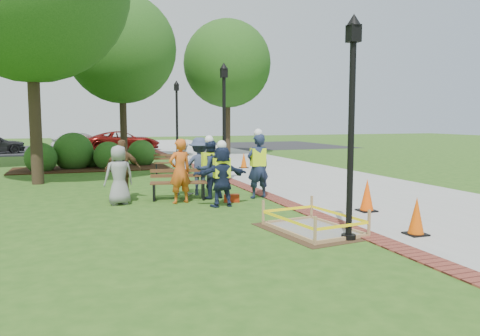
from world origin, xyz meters
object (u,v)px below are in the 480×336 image
object	(u,v)px
wet_concrete_pad	(313,220)
hivis_worker_a	(222,174)
bench_near	(179,190)
hivis_worker_b	(258,164)
lamp_near	(352,111)
cone_front	(416,217)
hivis_worker_c	(209,167)

from	to	relation	value
wet_concrete_pad	hivis_worker_a	world-z (taller)	hivis_worker_a
bench_near	hivis_worker_b	distance (m)	2.42
bench_near	lamp_near	distance (m)	6.33
wet_concrete_pad	cone_front	xyz separation A→B (m)	(1.74, -1.05, 0.14)
cone_front	lamp_near	world-z (taller)	lamp_near
lamp_near	hivis_worker_a	distance (m)	4.57
cone_front	hivis_worker_b	bearing A→B (deg)	104.49
hivis_worker_b	hivis_worker_c	distance (m)	1.43
wet_concrete_pad	hivis_worker_b	world-z (taller)	hivis_worker_b
wet_concrete_pad	cone_front	bearing A→B (deg)	-31.18
wet_concrete_pad	bench_near	size ratio (longest dim) A/B	1.49
bench_near	cone_front	world-z (taller)	bench_near
hivis_worker_c	hivis_worker_b	bearing A→B (deg)	-16.89
lamp_near	hivis_worker_b	distance (m)	5.20
bench_near	cone_front	bearing A→B (deg)	-57.93
cone_front	hivis_worker_a	bearing A→B (deg)	122.53
lamp_near	hivis_worker_a	size ratio (longest dim) A/B	2.41
cone_front	hivis_worker_a	xyz separation A→B (m)	(-2.73, 4.28, 0.50)
lamp_near	hivis_worker_b	xyz separation A→B (m)	(0.08, 4.98, -1.48)
hivis_worker_a	hivis_worker_c	bearing A→B (deg)	88.79
wet_concrete_pad	hivis_worker_a	bearing A→B (deg)	107.05
wet_concrete_pad	bench_near	distance (m)	5.02
lamp_near	hivis_worker_c	distance (m)	5.76
bench_near	lamp_near	world-z (taller)	lamp_near
lamp_near	hivis_worker_a	bearing A→B (deg)	107.76
wet_concrete_pad	lamp_near	world-z (taller)	lamp_near
cone_front	hivis_worker_b	xyz separation A→B (m)	(-1.34, 5.18, 0.63)
hivis_worker_b	cone_front	bearing A→B (deg)	-75.51
cone_front	hivis_worker_c	size ratio (longest dim) A/B	0.42
bench_near	hivis_worker_c	size ratio (longest dim) A/B	0.91
wet_concrete_pad	hivis_worker_b	size ratio (longest dim) A/B	1.23
wet_concrete_pad	hivis_worker_c	world-z (taller)	hivis_worker_c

